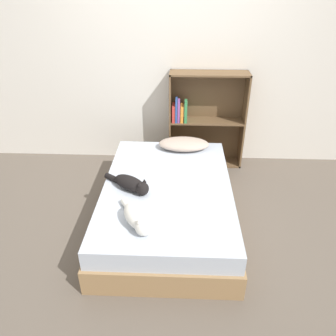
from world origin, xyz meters
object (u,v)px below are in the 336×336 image
at_px(cat_dark, 132,184).
at_px(bookshelf, 204,118).
at_px(pillow, 184,144).
at_px(bed, 167,203).
at_px(cat_light, 138,217).

bearing_deg(cat_dark, bookshelf, 95.82).
bearing_deg(pillow, bed, -101.53).
relative_size(bed, pillow, 3.32).
bearing_deg(bed, cat_light, -109.56).
distance_m(cat_light, cat_dark, 0.49).
height_order(bed, cat_dark, cat_dark).
relative_size(cat_light, cat_dark, 1.01).
bearing_deg(bookshelf, bed, -108.04).
bearing_deg(cat_dark, cat_light, -41.66).
bearing_deg(bookshelf, cat_dark, -118.93).
height_order(cat_light, bookshelf, bookshelf).
bearing_deg(pillow, cat_light, -105.10).
bearing_deg(bed, pillow, 78.47).
height_order(bed, bookshelf, bookshelf).
height_order(bed, cat_light, cat_light).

